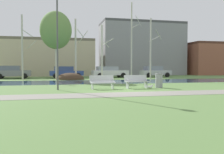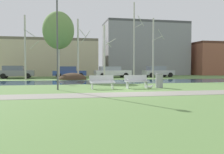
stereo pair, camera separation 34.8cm
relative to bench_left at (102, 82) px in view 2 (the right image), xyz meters
name	(u,v)px [view 2 (the right image)]	position (x,y,z in m)	size (l,w,h in m)	color
ground_plane	(100,81)	(1.15, 8.83, -0.47)	(120.00, 120.00, 0.00)	#5B7F42
paved_path_strip	(134,94)	(1.15, -3.20, -0.47)	(60.00, 2.00, 0.01)	gray
river_band	(102,82)	(1.15, 7.38, -0.47)	(80.00, 6.10, 0.01)	#33516B
soil_mound	(73,79)	(-1.43, 12.19, -0.47)	(3.12, 2.84, 1.49)	#423021
bench_left	(102,82)	(0.00, 0.00, 0.00)	(1.64, 0.68, 0.87)	#B2B5B7
bench_right	(137,81)	(2.29, 0.00, 0.00)	(1.64, 0.68, 0.87)	#B2B5B7
trash_bin	(159,80)	(3.91, 0.11, 0.03)	(0.52, 0.52, 0.98)	gray
seagull	(150,87)	(3.08, -0.41, -0.34)	(0.45, 0.17, 0.26)	white
streetlamp	(57,26)	(-2.76, 0.00, 3.44)	(0.32, 0.32, 5.94)	#4C4C51
birch_far_left	(26,47)	(-6.48, 12.57, 3.11)	(1.61, 2.63, 7.07)	#BCB7A8
birch_left	(58,30)	(-2.95, 12.65, 5.04)	(3.52, 3.52, 7.63)	beige
birch_center_left	(78,48)	(-0.74, 12.53, 3.05)	(1.49, 2.27, 6.85)	beige
birch_center	(105,51)	(2.42, 13.23, 2.80)	(1.48, 2.23, 6.41)	beige
birch_center_right	(134,40)	(5.76, 12.10, 4.09)	(1.28, 2.21, 8.95)	#BCB7A8
birch_right	(154,48)	(8.15, 12.04, 3.22)	(1.48, 2.57, 7.20)	#BCB7A8
parked_van_nearest_grey	(16,72)	(-8.24, 16.20, 0.34)	(4.29, 2.28, 1.55)	slate
parked_sedan_second_blue	(68,72)	(-1.82, 16.27, 0.30)	(4.31, 2.18, 1.47)	#2D4793
parked_hatch_third_white	(112,72)	(3.86, 16.04, 0.31)	(4.85, 2.26, 1.47)	silver
parked_wagon_fourth_silver	(158,71)	(10.33, 16.05, 0.32)	(4.29, 2.15, 1.52)	#B2B5BC
building_beige_block	(49,58)	(-4.81, 25.55, 2.39)	(15.18, 9.06, 5.73)	#BCAD8E
building_grey_warehouse	(145,49)	(11.67, 25.25, 4.10)	(14.27, 6.36, 9.14)	gray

